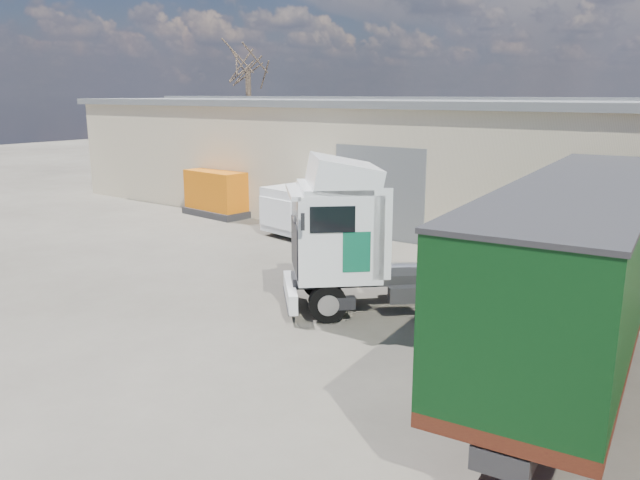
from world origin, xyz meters
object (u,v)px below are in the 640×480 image
Objects in this scene: tractor_unit at (365,245)px; box_trailer at (582,254)px; bare_tree at (248,56)px; panel_van at (316,207)px; orange_skip at (221,196)px.

tractor_unit is 0.50× the size of box_trailer.
bare_tree is at bearing -173.67° from tractor_unit.
bare_tree is at bearing 151.82° from panel_van.
box_trailer reaches higher than orange_skip.
orange_skip is (-17.89, 7.44, -1.47)m from box_trailer.
tractor_unit reaches higher than panel_van.
tractor_unit is at bearing -24.07° from orange_skip.
panel_van is at bearing 3.46° from orange_skip.
orange_skip is at bearing -162.41° from tractor_unit.
box_trailer is (25.41, -17.64, -5.55)m from bare_tree.
box_trailer is (5.44, -0.38, 0.67)m from tractor_unit.
box_trailer is at bearing -20.79° from panel_van.
box_trailer is 19.43m from orange_skip.
panel_van is at bearing -178.42° from tractor_unit.
bare_tree is 0.81× the size of box_trailer.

